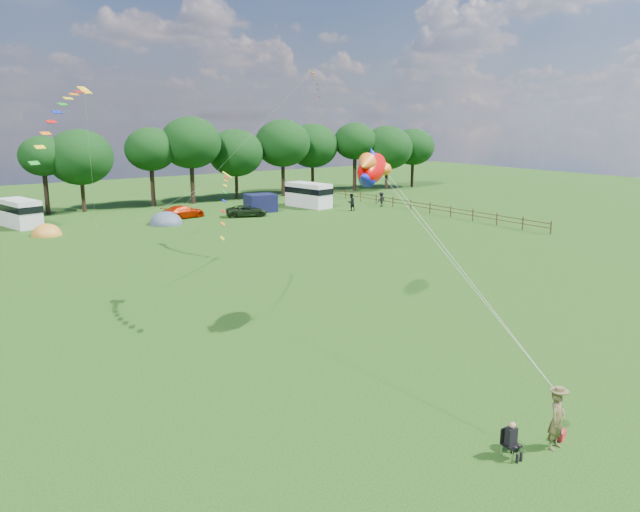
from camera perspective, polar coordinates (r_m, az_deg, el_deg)
ground_plane at (r=24.07m, az=11.28°, el=-12.82°), size 180.00×180.00×0.00m
tree_line at (r=73.07m, az=-18.25°, el=8.97°), size 102.98×10.98×10.27m
fence at (r=69.45m, az=9.15°, el=4.59°), size 0.12×33.12×1.20m
car_c at (r=65.76m, az=-12.37°, el=3.97°), size 4.66×2.67×1.32m
car_d at (r=65.73m, az=-6.73°, el=4.12°), size 4.77×3.39×1.19m
campervan_c at (r=65.57m, az=-25.77°, el=3.63°), size 3.34×5.66×2.60m
campervan_d at (r=72.24m, az=-1.05°, el=5.68°), size 3.34×5.95×2.75m
tent_orange at (r=59.93m, az=-23.68°, el=1.75°), size 2.62×2.87×2.05m
tent_greyblue at (r=62.56m, az=-13.89°, el=2.87°), size 3.26×3.57×2.42m
awning_navy at (r=68.89m, az=-5.46°, el=4.85°), size 3.36×2.85×1.93m
kite_flyer at (r=21.50m, az=20.85°, el=-13.84°), size 0.78×0.59×1.92m
camp_chair at (r=20.66m, az=17.03°, el=-15.46°), size 0.51×0.51×1.18m
kite_bag at (r=22.45m, az=21.09°, el=-15.00°), size 0.49×0.41×0.30m
fish_kite at (r=30.50m, az=4.65°, el=7.96°), size 3.64×3.13×2.05m
streamer_kite_b at (r=35.20m, az=-22.32°, el=12.22°), size 4.37×4.71×3.82m
streamer_kite_c at (r=32.50m, az=-8.66°, el=5.71°), size 3.09×4.99×2.80m
walker_a at (r=69.37m, az=2.86°, el=4.93°), size 0.95×0.62×1.90m
walker_b at (r=72.78m, az=5.62°, el=5.17°), size 1.15×0.64×1.70m
streamer_kite_d at (r=48.28m, az=-0.35°, el=15.13°), size 2.58×5.07×4.27m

